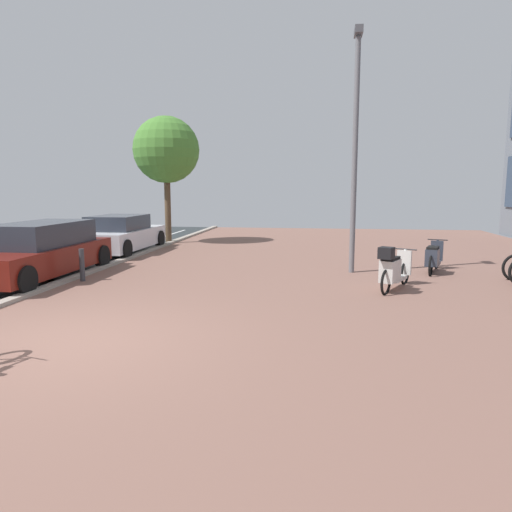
{
  "coord_description": "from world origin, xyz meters",
  "views": [
    {
      "loc": [
        3.57,
        -5.96,
        2.2
      ],
      "look_at": [
        2.54,
        1.45,
        1.11
      ],
      "focal_mm": 32.59,
      "sensor_mm": 36.0,
      "label": 1
    }
  ],
  "objects": [
    {
      "name": "ground",
      "position": [
        1.43,
        0.0,
        -0.02
      ],
      "size": [
        21.0,
        40.0,
        0.13
      ],
      "color": "black"
    },
    {
      "name": "scooter_near",
      "position": [
        5.14,
        4.24,
        0.46
      ],
      "size": [
        1.01,
        1.71,
        1.03
      ],
      "color": "black",
      "rests_on": "ground"
    },
    {
      "name": "scooter_mid",
      "position": [
        6.53,
        6.61,
        0.4
      ],
      "size": [
        0.81,
        1.71,
        0.84
      ],
      "color": "black",
      "rests_on": "ground"
    },
    {
      "name": "parked_car_near",
      "position": [
        -3.31,
        4.57,
        0.66
      ],
      "size": [
        1.84,
        4.5,
        1.37
      ],
      "color": "maroon",
      "rests_on": "ground"
    },
    {
      "name": "parked_car_far",
      "position": [
        -3.31,
        9.28,
        0.61
      ],
      "size": [
        1.89,
        4.15,
        1.29
      ],
      "color": "silver",
      "rests_on": "ground"
    },
    {
      "name": "lamp_post",
      "position": [
        4.41,
        6.38,
        3.38
      ],
      "size": [
        0.2,
        0.52,
        6.12
      ],
      "color": "slate",
      "rests_on": "ground"
    },
    {
      "name": "street_tree",
      "position": [
        -2.55,
        12.18,
        3.7
      ],
      "size": [
        2.62,
        2.62,
        5.03
      ],
      "color": "brown",
      "rests_on": "ground"
    },
    {
      "name": "bollard_far",
      "position": [
        -2.05,
        4.29,
        0.39
      ],
      "size": [
        0.12,
        0.12,
        0.78
      ],
      "color": "#38383D",
      "rests_on": "ground"
    }
  ]
}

